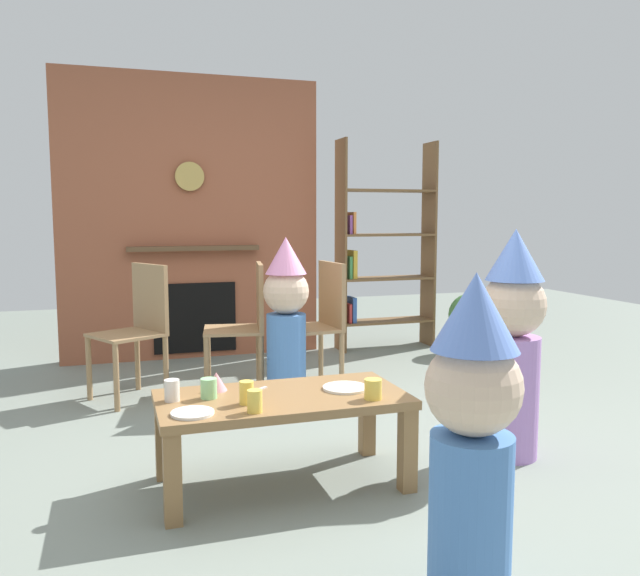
{
  "coord_description": "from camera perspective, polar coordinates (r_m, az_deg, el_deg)",
  "views": [
    {
      "loc": [
        -0.96,
        -3.01,
        1.22
      ],
      "look_at": [
        0.15,
        0.4,
        0.82
      ],
      "focal_mm": 35.96,
      "sensor_mm": 36.0,
      "label": 1
    }
  ],
  "objects": [
    {
      "name": "paper_cup_far_right",
      "position": [
        2.89,
        -13.03,
        -8.86
      ],
      "size": [
        0.07,
        0.07,
        0.09
      ],
      "primitive_type": "cylinder",
      "color": "silver",
      "rests_on": "coffee_table"
    },
    {
      "name": "ground_plane",
      "position": [
        3.39,
        -0.33,
        -14.7
      ],
      "size": [
        12.0,
        12.0,
        0.0
      ],
      "primitive_type": "plane",
      "color": "gray"
    },
    {
      "name": "table_fork",
      "position": [
        3.0,
        -5.71,
        -9.06
      ],
      "size": [
        0.13,
        0.11,
        0.01
      ],
      "primitive_type": "cube",
      "rotation": [
        0.0,
        0.0,
        0.7
      ],
      "color": "silver",
      "rests_on": "coffee_table"
    },
    {
      "name": "paper_cup_near_left",
      "position": [
        2.79,
        -6.56,
        -9.23
      ],
      "size": [
        0.06,
        0.06,
        0.1
      ],
      "primitive_type": "cylinder",
      "color": "#F2CC4C",
      "rests_on": "coffee_table"
    },
    {
      "name": "birthday_cake_slice",
      "position": [
        3.02,
        -9.22,
        -8.2
      ],
      "size": [
        0.1,
        0.1,
        0.09
      ],
      "primitive_type": "cone",
      "color": "pink",
      "rests_on": "coffee_table"
    },
    {
      "name": "bookshelf",
      "position": [
        5.91,
        5.39,
        3.04
      ],
      "size": [
        0.9,
        0.28,
        1.9
      ],
      "color": "brown",
      "rests_on": "ground_plane"
    },
    {
      "name": "potted_plant_tall",
      "position": [
        5.85,
        13.22,
        -2.82
      ],
      "size": [
        0.38,
        0.38,
        0.54
      ],
      "color": "beige",
      "rests_on": "ground_plane"
    },
    {
      "name": "dining_chair_left",
      "position": [
        4.46,
        -15.85,
        -2.98
      ],
      "size": [
        0.54,
        0.54,
        0.9
      ],
      "rotation": [
        0.0,
        0.0,
        3.64
      ],
      "color": "#9E7A51",
      "rests_on": "ground_plane"
    },
    {
      "name": "child_with_cone_hat",
      "position": [
        2.03,
        13.39,
        -12.78
      ],
      "size": [
        0.29,
        0.29,
        1.06
      ],
      "rotation": [
        0.0,
        0.0,
        1.84
      ],
      "color": "#4C7FC6",
      "rests_on": "ground_plane"
    },
    {
      "name": "paper_plate_rear",
      "position": [
        2.7,
        -11.28,
        -10.85
      ],
      "size": [
        0.18,
        0.18,
        0.01
      ],
      "primitive_type": "cylinder",
      "color": "white",
      "rests_on": "coffee_table"
    },
    {
      "name": "dining_chair_middle",
      "position": [
        4.45,
        -6.54,
        -2.81
      ],
      "size": [
        0.46,
        0.46,
        0.9
      ],
      "rotation": [
        0.0,
        0.0,
        2.97
      ],
      "color": "#9E7A51",
      "rests_on": "ground_plane"
    },
    {
      "name": "brick_fireplace_feature",
      "position": [
        5.65,
        -11.36,
        6.01
      ],
      "size": [
        2.2,
        0.28,
        2.4
      ],
      "color": "#935138",
      "rests_on": "ground_plane"
    },
    {
      "name": "paper_cup_center",
      "position": [
        2.86,
        4.74,
        -8.96
      ],
      "size": [
        0.08,
        0.08,
        0.09
      ],
      "primitive_type": "cylinder",
      "color": "#F2CC4C",
      "rests_on": "coffee_table"
    },
    {
      "name": "coffee_table",
      "position": [
        2.94,
        -3.38,
        -10.76
      ],
      "size": [
        1.11,
        0.56,
        0.42
      ],
      "color": "olive",
      "rests_on": "ground_plane"
    },
    {
      "name": "paper_cup_far_left",
      "position": [
        2.9,
        -9.87,
        -8.79
      ],
      "size": [
        0.07,
        0.07,
        0.09
      ],
      "primitive_type": "cylinder",
      "color": "#8CD18C",
      "rests_on": "coffee_table"
    },
    {
      "name": "paper_cup_near_right",
      "position": [
        2.68,
        -5.83,
        -9.99
      ],
      "size": [
        0.06,
        0.06,
        0.09
      ],
      "primitive_type": "cylinder",
      "color": "#F2CC4C",
      "rests_on": "coffee_table"
    },
    {
      "name": "child_in_pink",
      "position": [
        3.36,
        16.76,
        -4.27
      ],
      "size": [
        0.32,
        0.32,
        1.16
      ],
      "rotation": [
        0.0,
        0.0,
        3.13
      ],
      "color": "#B27FCC",
      "rests_on": "ground_plane"
    },
    {
      "name": "dining_chair_right",
      "position": [
        4.49,
        -0.04,
        -2.67
      ],
      "size": [
        0.44,
        0.44,
        0.9
      ],
      "rotation": [
        0.0,
        0.0,
        3.23
      ],
      "color": "#9E7A51",
      "rests_on": "ground_plane"
    },
    {
      "name": "child_by_the_chairs",
      "position": [
        4.21,
        -3.03,
        -2.42
      ],
      "size": [
        0.3,
        0.3,
        1.09
      ],
      "rotation": [
        0.0,
        0.0,
        -1.85
      ],
      "color": "#4C7FC6",
      "rests_on": "ground_plane"
    },
    {
      "name": "paper_plate_front",
      "position": [
        3.02,
        2.27,
        -8.86
      ],
      "size": [
        0.21,
        0.21,
        0.01
      ],
      "primitive_type": "cylinder",
      "color": "white",
      "rests_on": "coffee_table"
    }
  ]
}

